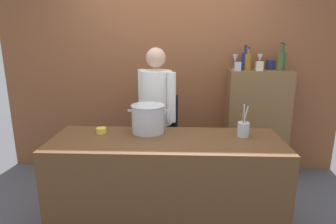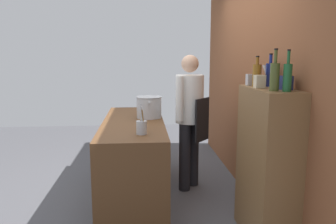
{
  "view_description": "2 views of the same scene",
  "coord_description": "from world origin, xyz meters",
  "px_view_note": "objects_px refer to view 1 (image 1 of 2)",
  "views": [
    {
      "loc": [
        0.11,
        -2.35,
        1.75
      ],
      "look_at": [
        0.0,
        0.31,
        1.07
      ],
      "focal_mm": 30.56,
      "sensor_mm": 36.0,
      "label": 1
    },
    {
      "loc": [
        3.78,
        0.11,
        1.64
      ],
      "look_at": [
        0.03,
        0.4,
        1.0
      ],
      "focal_mm": 35.03,
      "sensor_mm": 36.0,
      "label": 2
    }
  ],
  "objects_px": {
    "wine_bottle_olive": "(280,61)",
    "wine_bottle_green": "(283,60)",
    "wine_glass_short": "(260,59)",
    "spice_tin_silver": "(238,66)",
    "chef": "(157,112)",
    "spice_tin_cream": "(259,66)",
    "butter_jar": "(101,131)",
    "wine_bottle_cobalt": "(245,60)",
    "spice_tin_navy": "(270,65)",
    "stockpot_large": "(148,119)",
    "wine_glass_wide": "(235,59)",
    "utensil_crock": "(243,129)",
    "wine_bottle_amber": "(248,62)"
  },
  "relations": [
    {
      "from": "wine_bottle_cobalt",
      "to": "wine_glass_wide",
      "type": "xyz_separation_m",
      "value": [
        -0.12,
        0.01,
        0.02
      ]
    },
    {
      "from": "chef",
      "to": "utensil_crock",
      "type": "bearing_deg",
      "value": -175.72
    },
    {
      "from": "wine_bottle_green",
      "to": "wine_glass_short",
      "type": "height_order",
      "value": "wine_bottle_green"
    },
    {
      "from": "wine_glass_wide",
      "to": "spice_tin_cream",
      "type": "bearing_deg",
      "value": -30.89
    },
    {
      "from": "stockpot_large",
      "to": "wine_glass_short",
      "type": "relative_size",
      "value": 1.95
    },
    {
      "from": "spice_tin_cream",
      "to": "utensil_crock",
      "type": "bearing_deg",
      "value": -110.17
    },
    {
      "from": "spice_tin_silver",
      "to": "spice_tin_navy",
      "type": "relative_size",
      "value": 0.91
    },
    {
      "from": "wine_bottle_cobalt",
      "to": "wine_glass_short",
      "type": "height_order",
      "value": "wine_bottle_cobalt"
    },
    {
      "from": "chef",
      "to": "spice_tin_cream",
      "type": "relative_size",
      "value": 15.18
    },
    {
      "from": "wine_bottle_green",
      "to": "wine_glass_wide",
      "type": "distance_m",
      "value": 0.56
    },
    {
      "from": "stockpot_large",
      "to": "wine_bottle_amber",
      "type": "bearing_deg",
      "value": 40.41
    },
    {
      "from": "wine_glass_short",
      "to": "spice_tin_silver",
      "type": "relative_size",
      "value": 1.86
    },
    {
      "from": "chef",
      "to": "wine_bottle_cobalt",
      "type": "height_order",
      "value": "wine_bottle_cobalt"
    },
    {
      "from": "stockpot_large",
      "to": "butter_jar",
      "type": "bearing_deg",
      "value": -173.1
    },
    {
      "from": "butter_jar",
      "to": "wine_glass_wide",
      "type": "distance_m",
      "value": 1.89
    },
    {
      "from": "utensil_crock",
      "to": "wine_bottle_amber",
      "type": "xyz_separation_m",
      "value": [
        0.24,
        1.03,
        0.51
      ]
    },
    {
      "from": "wine_bottle_olive",
      "to": "wine_bottle_amber",
      "type": "bearing_deg",
      "value": -178.94
    },
    {
      "from": "wine_bottle_olive",
      "to": "wine_bottle_green",
      "type": "distance_m",
      "value": 0.1
    },
    {
      "from": "wine_bottle_green",
      "to": "spice_tin_silver",
      "type": "distance_m",
      "value": 0.57
    },
    {
      "from": "spice_tin_navy",
      "to": "spice_tin_cream",
      "type": "bearing_deg",
      "value": -139.35
    },
    {
      "from": "chef",
      "to": "wine_glass_wide",
      "type": "distance_m",
      "value": 1.22
    },
    {
      "from": "wine_glass_short",
      "to": "wine_bottle_olive",
      "type": "bearing_deg",
      "value": -22.71
    },
    {
      "from": "stockpot_large",
      "to": "spice_tin_silver",
      "type": "height_order",
      "value": "spice_tin_silver"
    },
    {
      "from": "wine_bottle_green",
      "to": "spice_tin_navy",
      "type": "bearing_deg",
      "value": 158.1
    },
    {
      "from": "spice_tin_navy",
      "to": "wine_bottle_amber",
      "type": "bearing_deg",
      "value": -156.28
    },
    {
      "from": "butter_jar",
      "to": "wine_bottle_amber",
      "type": "relative_size",
      "value": 0.34
    },
    {
      "from": "utensil_crock",
      "to": "wine_glass_wide",
      "type": "height_order",
      "value": "wine_glass_wide"
    },
    {
      "from": "chef",
      "to": "utensil_crock",
      "type": "xyz_separation_m",
      "value": [
        0.82,
        -0.59,
        0.01
      ]
    },
    {
      "from": "stockpot_large",
      "to": "spice_tin_navy",
      "type": "height_order",
      "value": "spice_tin_navy"
    },
    {
      "from": "wine_bottle_green",
      "to": "spice_tin_cream",
      "type": "distance_m",
      "value": 0.33
    },
    {
      "from": "wine_bottle_amber",
      "to": "wine_glass_wide",
      "type": "distance_m",
      "value": 0.19
    },
    {
      "from": "wine_bottle_green",
      "to": "wine_glass_wide",
      "type": "height_order",
      "value": "wine_bottle_green"
    },
    {
      "from": "butter_jar",
      "to": "wine_bottle_amber",
      "type": "bearing_deg",
      "value": 32.88
    },
    {
      "from": "wine_glass_wide",
      "to": "spice_tin_navy",
      "type": "relative_size",
      "value": 1.65
    },
    {
      "from": "wine_bottle_cobalt",
      "to": "wine_glass_short",
      "type": "relative_size",
      "value": 1.53
    },
    {
      "from": "stockpot_large",
      "to": "wine_bottle_cobalt",
      "type": "height_order",
      "value": "wine_bottle_cobalt"
    },
    {
      "from": "wine_bottle_green",
      "to": "wine_glass_wide",
      "type": "xyz_separation_m",
      "value": [
        -0.56,
        0.05,
        0.02
      ]
    },
    {
      "from": "wine_bottle_olive",
      "to": "wine_bottle_cobalt",
      "type": "bearing_deg",
      "value": 163.15
    },
    {
      "from": "chef",
      "to": "wine_bottle_olive",
      "type": "height_order",
      "value": "wine_bottle_olive"
    },
    {
      "from": "spice_tin_navy",
      "to": "wine_bottle_cobalt",
      "type": "bearing_deg",
      "value": -178.09
    },
    {
      "from": "butter_jar",
      "to": "wine_glass_wide",
      "type": "relative_size",
      "value": 0.49
    },
    {
      "from": "spice_tin_silver",
      "to": "chef",
      "type": "bearing_deg",
      "value": -155.55
    },
    {
      "from": "utensil_crock",
      "to": "wine_bottle_green",
      "type": "distance_m",
      "value": 1.4
    },
    {
      "from": "stockpot_large",
      "to": "spice_tin_cream",
      "type": "height_order",
      "value": "spice_tin_cream"
    },
    {
      "from": "butter_jar",
      "to": "spice_tin_silver",
      "type": "bearing_deg",
      "value": 34.71
    },
    {
      "from": "chef",
      "to": "wine_bottle_amber",
      "type": "relative_size",
      "value": 6.13
    },
    {
      "from": "utensil_crock",
      "to": "wine_bottle_amber",
      "type": "distance_m",
      "value": 1.17
    },
    {
      "from": "stockpot_large",
      "to": "wine_bottle_green",
      "type": "xyz_separation_m",
      "value": [
        1.54,
        1.02,
        0.46
      ]
    },
    {
      "from": "utensil_crock",
      "to": "spice_tin_cream",
      "type": "relative_size",
      "value": 2.72
    },
    {
      "from": "stockpot_large",
      "to": "wine_bottle_green",
      "type": "relative_size",
      "value": 1.17
    }
  ]
}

